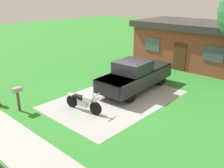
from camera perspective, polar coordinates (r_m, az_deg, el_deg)
ground_plane at (r=14.07m, az=0.95°, el=-3.50°), size 80.00×80.00×0.00m
driveway_pad at (r=14.06m, az=0.95°, el=-3.49°), size 4.98×7.66×0.01m
sidewalk_strip at (r=10.88m, az=-21.20°, el=-12.60°), size 36.00×1.80×0.01m
motorcycle at (r=12.61m, az=-6.58°, el=-4.19°), size 2.20×0.74×1.09m
pickup_truck at (r=15.26m, az=5.66°, el=2.16°), size 2.40×5.75×1.90m
mailbox at (r=13.20m, az=-21.00°, el=-1.94°), size 0.26×0.48×1.26m
neighbor_house at (r=21.83m, az=18.65°, el=8.95°), size 9.60×5.60×3.50m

